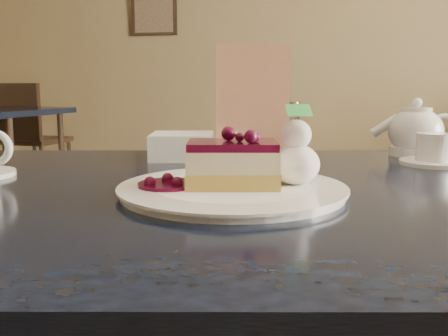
% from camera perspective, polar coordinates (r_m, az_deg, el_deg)
% --- Properties ---
extents(main_table, '(1.43, 1.08, 0.82)m').
position_cam_1_polar(main_table, '(0.80, 0.89, -8.14)').
color(main_table, black).
rests_on(main_table, ground).
extents(dessert_plate, '(0.32, 0.32, 0.01)m').
position_cam_1_polar(dessert_plate, '(0.72, 0.96, -2.54)').
color(dessert_plate, white).
rests_on(dessert_plate, main_table).
extents(cheesecake_slice, '(0.14, 0.11, 0.07)m').
position_cam_1_polar(cheesecake_slice, '(0.72, 0.97, 0.45)').
color(cheesecake_slice, tan).
rests_on(cheesecake_slice, dessert_plate).
extents(whipped_cream, '(0.07, 0.07, 0.06)m').
position_cam_1_polar(whipped_cream, '(0.73, 8.19, 0.42)').
color(whipped_cream, white).
rests_on(whipped_cream, dessert_plate).
extents(berry_sauce, '(0.09, 0.09, 0.01)m').
position_cam_1_polar(berry_sauce, '(0.72, -6.40, -1.91)').
color(berry_sauce, '#30031E').
rests_on(berry_sauce, dessert_plate).
extents(tea_set, '(0.19, 0.25, 0.11)m').
position_cam_1_polar(tea_set, '(1.17, 21.32, 3.44)').
color(tea_set, white).
rests_on(tea_set, main_table).
extents(menu_card, '(0.16, 0.06, 0.24)m').
position_cam_1_polar(menu_card, '(1.06, 3.26, 7.47)').
color(menu_card, beige).
rests_on(menu_card, main_table).
extents(sugar_shaker, '(0.07, 0.07, 0.12)m').
position_cam_1_polar(sugar_shaker, '(1.13, 7.07, 4.57)').
color(sugar_shaker, white).
rests_on(sugar_shaker, main_table).
extents(napkin_stack, '(0.15, 0.15, 0.05)m').
position_cam_1_polar(napkin_stack, '(1.07, -4.78, 2.53)').
color(napkin_stack, white).
rests_on(napkin_stack, main_table).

